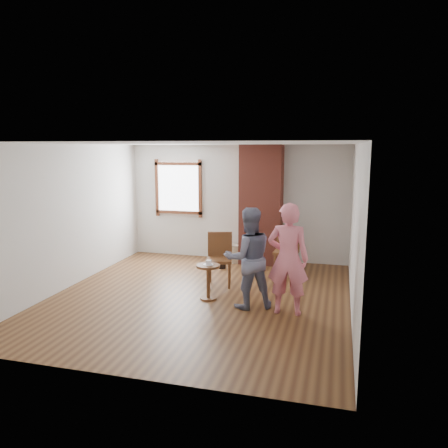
{
  "coord_description": "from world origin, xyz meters",
  "views": [
    {
      "loc": [
        2.25,
        -6.83,
        2.54
      ],
      "look_at": [
        0.22,
        0.8,
        1.15
      ],
      "focal_mm": 35.0,
      "sensor_mm": 36.0,
      "label": 1
    }
  ],
  "objects_px": {
    "dining_chair_right": "(287,248)",
    "side_table": "(208,276)",
    "stoneware_crock": "(236,254)",
    "man": "(248,258)",
    "person_pink": "(288,259)",
    "dining_chair_left": "(220,256)"
  },
  "relations": [
    {
      "from": "man",
      "to": "person_pink",
      "type": "bearing_deg",
      "value": 143.6
    },
    {
      "from": "dining_chair_left",
      "to": "man",
      "type": "height_order",
      "value": "man"
    },
    {
      "from": "dining_chair_left",
      "to": "man",
      "type": "relative_size",
      "value": 0.6
    },
    {
      "from": "dining_chair_right",
      "to": "side_table",
      "type": "height_order",
      "value": "dining_chair_right"
    },
    {
      "from": "dining_chair_right",
      "to": "man",
      "type": "distance_m",
      "value": 2.0
    },
    {
      "from": "dining_chair_right",
      "to": "side_table",
      "type": "xyz_separation_m",
      "value": [
        -1.11,
        -1.76,
        -0.15
      ]
    },
    {
      "from": "dining_chair_left",
      "to": "person_pink",
      "type": "distance_m",
      "value": 1.83
    },
    {
      "from": "dining_chair_left",
      "to": "man",
      "type": "xyz_separation_m",
      "value": [
        0.76,
        -1.03,
        0.26
      ]
    },
    {
      "from": "stoneware_crock",
      "to": "dining_chair_right",
      "type": "xyz_separation_m",
      "value": [
        1.21,
        -0.7,
        0.35
      ]
    },
    {
      "from": "side_table",
      "to": "stoneware_crock",
      "type": "bearing_deg",
      "value": 92.46
    },
    {
      "from": "dining_chair_left",
      "to": "man",
      "type": "bearing_deg",
      "value": -66.38
    },
    {
      "from": "dining_chair_right",
      "to": "side_table",
      "type": "distance_m",
      "value": 2.09
    },
    {
      "from": "dining_chair_left",
      "to": "dining_chair_right",
      "type": "xyz_separation_m",
      "value": [
        1.14,
        0.92,
        0.0
      ]
    },
    {
      "from": "person_pink",
      "to": "stoneware_crock",
      "type": "bearing_deg",
      "value": -62.76
    },
    {
      "from": "stoneware_crock",
      "to": "dining_chair_left",
      "type": "relative_size",
      "value": 0.41
    },
    {
      "from": "stoneware_crock",
      "to": "man",
      "type": "xyz_separation_m",
      "value": [
        0.83,
        -2.64,
        0.61
      ]
    },
    {
      "from": "dining_chair_left",
      "to": "side_table",
      "type": "relative_size",
      "value": 1.63
    },
    {
      "from": "man",
      "to": "person_pink",
      "type": "height_order",
      "value": "person_pink"
    },
    {
      "from": "side_table",
      "to": "man",
      "type": "distance_m",
      "value": 0.85
    },
    {
      "from": "man",
      "to": "stoneware_crock",
      "type": "bearing_deg",
      "value": -99.48
    },
    {
      "from": "stoneware_crock",
      "to": "dining_chair_left",
      "type": "height_order",
      "value": "dining_chair_left"
    },
    {
      "from": "stoneware_crock",
      "to": "side_table",
      "type": "bearing_deg",
      "value": -87.54
    }
  ]
}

